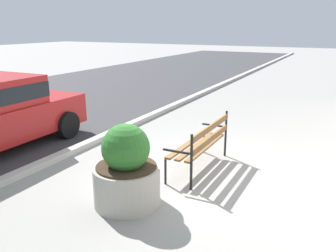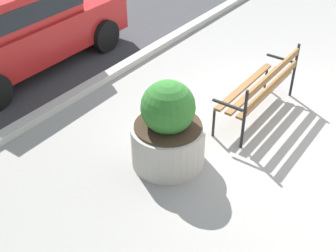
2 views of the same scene
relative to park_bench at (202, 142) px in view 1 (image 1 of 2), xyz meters
name	(u,v)px [view 1 (image 1 of 2)]	position (x,y,z in m)	size (l,w,h in m)	color
ground_plane	(205,174)	(-0.20, -0.15, -0.54)	(80.00, 80.00, 0.00)	gray
curb_stone	(80,147)	(-0.20, 2.75, -0.48)	(60.00, 0.20, 0.12)	#B2AFA8
park_bench	(202,142)	(0.00, 0.00, 0.00)	(1.80, 0.53, 0.95)	brown
concrete_planter	(126,171)	(-1.75, 0.50, -0.02)	(1.00, 1.00, 1.25)	#A8A399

